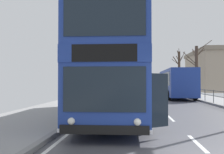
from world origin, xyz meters
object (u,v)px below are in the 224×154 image
object	(u,v)px
bare_tree_far_00	(196,69)
background_building_00	(222,71)
bare_tree_far_01	(179,71)
double_decker_bus_main	(116,69)
background_bus_far_lane	(176,83)

from	to	relation	value
bare_tree_far_00	background_building_00	size ratio (longest dim) A/B	0.40
bare_tree_far_01	background_building_00	bearing A→B (deg)	43.52
background_building_00	bare_tree_far_00	bearing A→B (deg)	-117.48
double_decker_bus_main	bare_tree_far_00	size ratio (longest dim) A/B	1.81
background_bus_far_lane	bare_tree_far_01	size ratio (longest dim) A/B	1.50
background_bus_far_lane	double_decker_bus_main	bearing A→B (deg)	-110.60
bare_tree_far_01	background_building_00	xyz separation A→B (m)	(9.82, 9.32, 0.34)
bare_tree_far_00	bare_tree_far_01	distance (m)	8.68
bare_tree_far_01	bare_tree_far_00	bearing A→B (deg)	-86.96
background_bus_far_lane	bare_tree_far_00	xyz separation A→B (m)	(3.07, 3.53, 1.65)
background_bus_far_lane	background_building_00	distance (m)	24.94
background_building_00	double_decker_bus_main	bearing A→B (deg)	-116.35
background_bus_far_lane	bare_tree_far_00	world-z (taller)	bare_tree_far_00
double_decker_bus_main	bare_tree_far_01	xyz separation A→B (m)	(8.16, 26.97, 1.16)
double_decker_bus_main	background_bus_far_lane	world-z (taller)	double_decker_bus_main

